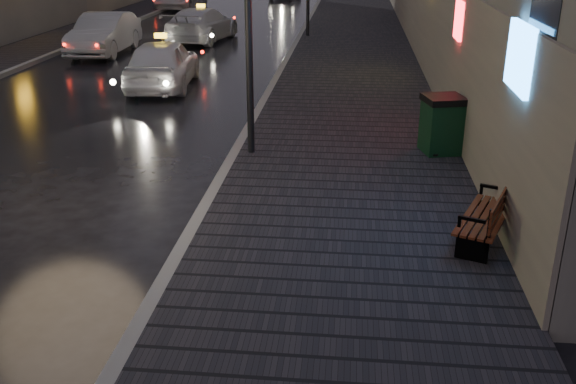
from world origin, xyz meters
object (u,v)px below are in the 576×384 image
(trash_bin, at_px, (442,124))
(car_left_mid, at_px, (104,34))
(taxi_mid, at_px, (202,24))
(bench, at_px, (489,216))
(taxi_near, at_px, (163,63))

(trash_bin, distance_m, car_left_mid, 15.94)
(trash_bin, relative_size, car_left_mid, 0.26)
(trash_bin, height_order, taxi_mid, taxi_mid)
(bench, bearing_deg, trash_bin, 114.94)
(taxi_near, bearing_deg, taxi_mid, -89.75)
(trash_bin, relative_size, taxi_near, 0.27)
(trash_bin, relative_size, taxi_mid, 0.24)
(car_left_mid, bearing_deg, bench, -54.61)
(bench, relative_size, trash_bin, 1.45)
(taxi_near, bearing_deg, car_left_mid, -59.68)
(car_left_mid, bearing_deg, taxi_mid, 46.30)
(trash_bin, bearing_deg, taxi_mid, 105.24)
(taxi_mid, bearing_deg, trash_bin, 127.70)
(bench, distance_m, taxi_near, 12.58)
(car_left_mid, xyz_separation_m, taxi_mid, (3.02, 3.33, -0.05))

